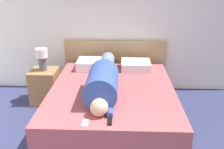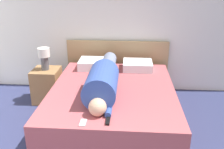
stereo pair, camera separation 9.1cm
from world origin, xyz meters
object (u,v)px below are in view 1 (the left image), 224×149
(bed, at_px, (112,105))
(pillow_near_headboard, at_px, (93,64))
(cell_phone, at_px, (85,123))
(nightstand, at_px, (45,86))
(tv_remote, at_px, (110,121))
(pillow_second, at_px, (136,65))
(person_lying, at_px, (103,79))
(table_lamp, at_px, (42,57))

(bed, height_order, pillow_near_headboard, pillow_near_headboard)
(pillow_near_headboard, distance_m, cell_phone, 1.64)
(nightstand, distance_m, tv_remote, 1.84)
(nightstand, height_order, pillow_near_headboard, pillow_near_headboard)
(pillow_second, bearing_deg, bed, -114.74)
(cell_phone, bearing_deg, tv_remote, 10.33)
(bed, bearing_deg, person_lying, -136.50)
(person_lying, distance_m, cell_phone, 0.81)
(nightstand, relative_size, person_lying, 0.31)
(bed, distance_m, table_lamp, 1.35)
(pillow_near_headboard, bearing_deg, bed, -64.93)
(pillow_second, distance_m, cell_phone, 1.74)
(table_lamp, relative_size, person_lying, 0.20)
(pillow_near_headboard, relative_size, tv_remote, 3.22)
(bed, relative_size, pillow_near_headboard, 4.12)
(pillow_second, bearing_deg, person_lying, -118.12)
(pillow_near_headboard, xyz_separation_m, tv_remote, (0.36, -1.59, -0.06))
(nightstand, bearing_deg, cell_phone, -59.48)
(bed, bearing_deg, table_lamp, 151.94)
(tv_remote, bearing_deg, pillow_second, 78.06)
(nightstand, xyz_separation_m, person_lying, (1.00, -0.70, 0.42))
(nightstand, distance_m, pillow_near_headboard, 0.85)
(bed, distance_m, pillow_second, 0.89)
(bed, height_order, pillow_second, pillow_second)
(table_lamp, bearing_deg, pillow_second, 6.03)
(bed, distance_m, cell_phone, 0.96)
(bed, xyz_separation_m, pillow_near_headboard, (-0.35, 0.75, 0.34))
(pillow_second, bearing_deg, pillow_near_headboard, 180.00)
(table_lamp, height_order, pillow_second, table_lamp)
(table_lamp, xyz_separation_m, pillow_second, (1.46, 0.15, -0.16))
(bed, relative_size, table_lamp, 5.67)
(bed, xyz_separation_m, nightstand, (-1.11, 0.59, 0.01))
(nightstand, height_order, cell_phone, same)
(nightstand, relative_size, table_lamp, 1.54)
(bed, relative_size, person_lying, 1.13)
(person_lying, bearing_deg, bed, 43.50)
(pillow_near_headboard, distance_m, pillow_second, 0.69)
(bed, distance_m, tv_remote, 0.88)
(pillow_near_headboard, bearing_deg, tv_remote, -77.26)
(person_lying, height_order, cell_phone, person_lying)
(nightstand, bearing_deg, table_lamp, -90.00)
(table_lamp, distance_m, cell_phone, 1.73)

